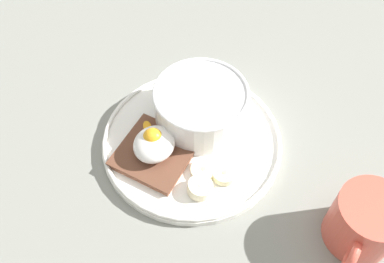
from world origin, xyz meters
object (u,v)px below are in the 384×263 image
(oatmeal_bowl, at_px, (201,106))
(toast_slice, at_px, (155,153))
(banana_slice_front, at_px, (203,170))
(banana_slice_back, at_px, (200,188))
(coffee_mug, at_px, (364,222))
(poached_egg, at_px, (154,143))
(banana_slice_left, at_px, (224,174))

(oatmeal_bowl, bearing_deg, toast_slice, -13.57)
(banana_slice_front, bearing_deg, toast_slice, -81.45)
(oatmeal_bowl, height_order, banana_slice_back, oatmeal_bowl)
(coffee_mug, bearing_deg, banana_slice_back, -75.84)
(oatmeal_bowl, xyz_separation_m, poached_egg, (0.09, -0.02, -0.00))
(banana_slice_back, bearing_deg, poached_egg, -101.57)
(poached_egg, bearing_deg, banana_slice_front, 97.91)
(oatmeal_bowl, relative_size, banana_slice_front, 2.90)
(oatmeal_bowl, xyz_separation_m, toast_slice, (0.09, -0.02, -0.02))
(poached_egg, xyz_separation_m, coffee_mug, (-0.03, 0.28, 0.00))
(toast_slice, relative_size, banana_slice_front, 2.18)
(banana_slice_left, relative_size, banana_slice_back, 0.86)
(banana_slice_front, distance_m, banana_slice_left, 0.03)
(oatmeal_bowl, height_order, banana_slice_left, oatmeal_bowl)
(poached_egg, bearing_deg, banana_slice_left, 100.66)
(banana_slice_front, bearing_deg, banana_slice_back, 21.55)
(poached_egg, bearing_deg, banana_slice_back, 78.43)
(oatmeal_bowl, relative_size, toast_slice, 1.33)
(banana_slice_front, height_order, coffee_mug, coffee_mug)
(banana_slice_front, bearing_deg, banana_slice_left, 107.61)
(banana_slice_front, bearing_deg, oatmeal_bowl, -147.41)
(toast_slice, xyz_separation_m, poached_egg, (-0.00, -0.00, 0.02))
(coffee_mug, bearing_deg, banana_slice_left, -85.55)
(poached_egg, relative_size, coffee_mug, 0.62)
(oatmeal_bowl, distance_m, toast_slice, 0.09)
(banana_slice_left, distance_m, coffee_mug, 0.18)
(poached_egg, height_order, coffee_mug, coffee_mug)
(oatmeal_bowl, distance_m, banana_slice_front, 0.09)
(banana_slice_left, height_order, banana_slice_back, banana_slice_back)
(banana_slice_back, bearing_deg, banana_slice_front, -158.45)
(poached_egg, relative_size, banana_slice_front, 1.52)
(oatmeal_bowl, distance_m, coffee_mug, 0.26)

